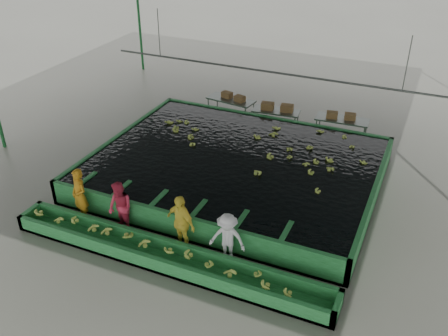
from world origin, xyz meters
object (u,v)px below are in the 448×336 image
at_px(sorting_trough, 166,256).
at_px(packing_table_mid, 276,120).
at_px(worker_b, 120,208).
at_px(worker_c, 181,223).
at_px(box_stack_left, 233,99).
at_px(worker_d, 227,239).
at_px(packing_table_right, 341,129).
at_px(box_stack_mid, 277,110).
at_px(flotation_tank, 235,169).
at_px(packing_table_left, 231,109).
at_px(box_stack_right, 341,118).
at_px(worker_a, 80,195).

xyz_separation_m(sorting_trough, packing_table_mid, (-0.02, 9.70, 0.21)).
height_order(worker_b, worker_c, worker_c).
relative_size(worker_c, box_stack_left, 1.54).
xyz_separation_m(worker_c, box_stack_left, (-2.23, 9.14, 0.07)).
height_order(worker_d, packing_table_right, worker_d).
bearing_deg(worker_c, worker_d, 17.79).
xyz_separation_m(box_stack_left, box_stack_mid, (2.16, -0.22, -0.07)).
distance_m(worker_c, packing_table_right, 9.45).
bearing_deg(sorting_trough, flotation_tank, 90.00).
bearing_deg(worker_c, worker_b, -162.21).
bearing_deg(packing_table_mid, packing_table_left, 174.16).
height_order(sorting_trough, packing_table_right, packing_table_right).
bearing_deg(packing_table_left, flotation_tank, -64.95).
bearing_deg(worker_d, packing_table_mid, 92.76).
xyz_separation_m(worker_c, worker_d, (1.48, 0.00, -0.11)).
bearing_deg(packing_table_mid, sorting_trough, -89.86).
xyz_separation_m(flotation_tank, packing_table_left, (-2.26, 4.83, 0.04)).
bearing_deg(worker_c, packing_table_mid, 108.50).
relative_size(flotation_tank, worker_b, 5.81).
relative_size(sorting_trough, box_stack_left, 8.39).
height_order(sorting_trough, box_stack_right, box_stack_right).
relative_size(packing_table_right, box_stack_mid, 1.57).
bearing_deg(sorting_trough, worker_c, 83.87).
bearing_deg(worker_b, box_stack_left, 112.84).
xyz_separation_m(sorting_trough, worker_c, (0.09, 0.80, 0.67)).
xyz_separation_m(worker_b, box_stack_mid, (2.02, 8.92, 0.06)).
xyz_separation_m(worker_b, box_stack_right, (4.75, 9.03, 0.13)).
relative_size(worker_a, worker_b, 1.07).
relative_size(flotation_tank, packing_table_left, 4.61).
height_order(packing_table_right, box_stack_mid, box_stack_mid).
distance_m(flotation_tank, sorting_trough, 5.10).
bearing_deg(worker_c, sorting_trough, -78.34).
bearing_deg(flotation_tank, worker_a, -129.37).
relative_size(packing_table_left, packing_table_right, 1.00).
relative_size(worker_d, box_stack_mid, 1.17).
height_order(worker_c, box_stack_left, worker_c).
distance_m(worker_c, box_stack_left, 9.41).
bearing_deg(worker_d, packing_table_right, 74.79).
relative_size(worker_d, packing_table_mid, 0.80).
height_order(packing_table_mid, packing_table_right, packing_table_right).
bearing_deg(packing_table_right, box_stack_right, -173.85).
height_order(packing_table_right, box_stack_right, box_stack_right).
bearing_deg(box_stack_mid, box_stack_right, 2.38).
height_order(sorting_trough, worker_c, worker_c).
xyz_separation_m(sorting_trough, worker_b, (-2.01, 0.80, 0.61)).
relative_size(worker_a, box_stack_right, 1.54).
distance_m(flotation_tank, box_stack_right, 5.50).
relative_size(flotation_tank, box_stack_right, 8.41).
xyz_separation_m(worker_d, packing_table_left, (-3.83, 9.13, -0.32)).
height_order(packing_table_left, packing_table_mid, packing_table_left).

